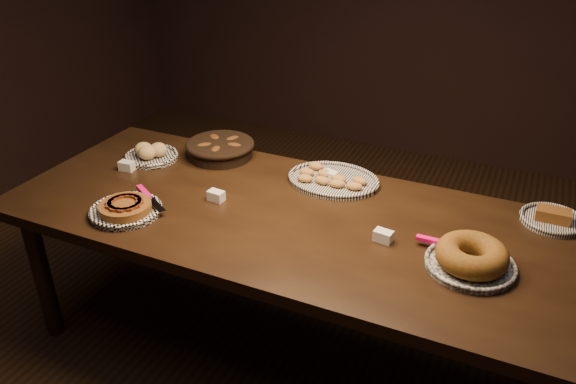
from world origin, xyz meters
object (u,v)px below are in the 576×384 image
at_px(apple_tart_plate, 126,209).
at_px(buffet_table, 284,227).
at_px(madeleine_platter, 332,179).
at_px(bundt_cake_plate, 471,258).

bearing_deg(apple_tart_plate, buffet_table, 28.88).
bearing_deg(buffet_table, madeleine_platter, 75.51).
bearing_deg(madeleine_platter, apple_tart_plate, -117.70).
xyz_separation_m(buffet_table, bundt_cake_plate, (0.77, -0.08, 0.12)).
bearing_deg(bundt_cake_plate, madeleine_platter, 145.27).
xyz_separation_m(madeleine_platter, bundt_cake_plate, (0.68, -0.41, 0.03)).
bearing_deg(apple_tart_plate, bundt_cake_plate, 12.03).
relative_size(buffet_table, apple_tart_plate, 7.20).
height_order(buffet_table, apple_tart_plate, apple_tart_plate).
height_order(apple_tart_plate, madeleine_platter, apple_tart_plate).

